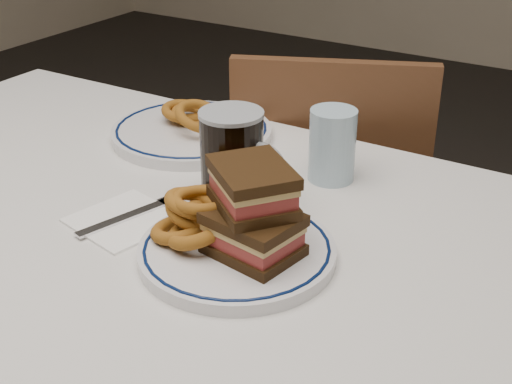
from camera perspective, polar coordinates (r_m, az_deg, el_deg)
The scene contains 11 objects.
dining_table at distance 1.17m, azimuth -10.57°, elevation -5.70°, with size 1.27×0.87×0.75m.
chair_far at distance 1.64m, azimuth 5.78°, elevation -1.89°, with size 0.53×0.53×0.87m.
main_plate at distance 0.96m, azimuth -1.53°, elevation -4.74°, with size 0.27×0.27×0.02m.
reuben_sandwich at distance 0.92m, azimuth -0.24°, elevation -1.50°, with size 0.15×0.14×0.12m.
onion_rings_main at distance 0.97m, azimuth -4.83°, elevation -1.90°, with size 0.12×0.12×0.08m.
ketchup_ramekin at distance 1.05m, azimuth -0.60°, elevation -0.46°, with size 0.05×0.05×0.03m.
beer_mug at distance 1.05m, azimuth -1.79°, elevation 2.45°, with size 0.14×0.10×0.16m.
water_glass at distance 1.16m, azimuth 6.12°, elevation 3.75°, with size 0.08×0.08×0.12m, color #A4C3D4.
far_plate at distance 1.34m, azimuth -5.17°, elevation 4.82°, with size 0.30×0.30×0.02m.
onion_rings_far at distance 1.34m, azimuth -5.06°, elevation 6.19°, with size 0.15×0.13×0.07m.
napkin_fork at distance 1.07m, azimuth -10.31°, elevation -2.12°, with size 0.16×0.18×0.01m.
Camera 1 is at (0.68, -0.71, 1.27)m, focal length 50.00 mm.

